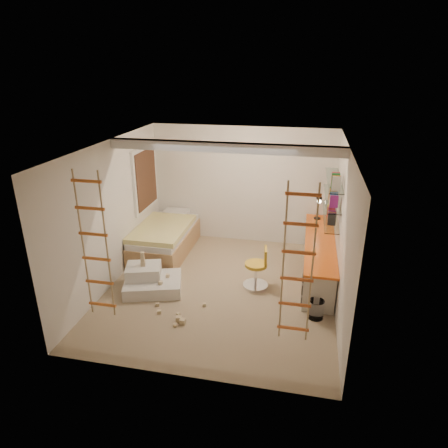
% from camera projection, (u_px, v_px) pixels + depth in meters
% --- Properties ---
extents(floor, '(4.50, 4.50, 0.00)m').
position_uv_depth(floor, '(221.00, 288.00, 7.27)').
color(floor, '#927C5E').
rests_on(floor, ground).
extents(ceiling_beam, '(4.00, 0.18, 0.16)m').
position_uv_depth(ceiling_beam, '(224.00, 147.00, 6.61)').
color(ceiling_beam, white).
rests_on(ceiling_beam, ceiling).
extents(window_frame, '(0.06, 1.15, 1.35)m').
position_uv_depth(window_frame, '(145.00, 179.00, 8.43)').
color(window_frame, white).
rests_on(window_frame, wall_left).
extents(window_blind, '(0.02, 1.00, 1.20)m').
position_uv_depth(window_blind, '(146.00, 179.00, 8.43)').
color(window_blind, '#4C2D1E').
rests_on(window_blind, window_frame).
extents(rope_ladder_left, '(0.41, 0.04, 2.13)m').
position_uv_depth(rope_ladder_left, '(95.00, 247.00, 5.38)').
color(rope_ladder_left, orange).
rests_on(rope_ladder_left, ceiling).
extents(rope_ladder_right, '(0.41, 0.04, 2.13)m').
position_uv_depth(rope_ladder_right, '(298.00, 266.00, 4.86)').
color(rope_ladder_right, '#D35024').
rests_on(rope_ladder_right, ceiling).
extents(waste_bin, '(0.25, 0.25, 0.31)m').
position_uv_depth(waste_bin, '(316.00, 309.00, 6.38)').
color(waste_bin, white).
rests_on(waste_bin, floor).
extents(desk, '(0.56, 2.80, 0.75)m').
position_uv_depth(desk, '(318.00, 257.00, 7.58)').
color(desk, orange).
rests_on(desk, floor).
extents(shelves, '(0.25, 1.80, 0.71)m').
position_uv_depth(shelves, '(332.00, 198.00, 7.38)').
color(shelves, white).
rests_on(shelves, wall_right).
extents(bed, '(1.02, 2.00, 0.69)m').
position_uv_depth(bed, '(165.00, 238.00, 8.54)').
color(bed, '#AD7F51').
rests_on(bed, floor).
extents(task_lamp, '(0.14, 0.36, 0.57)m').
position_uv_depth(task_lamp, '(319.00, 204.00, 8.18)').
color(task_lamp, black).
rests_on(task_lamp, desk).
extents(swivel_chair, '(0.52, 0.52, 0.78)m').
position_uv_depth(swivel_chair, '(257.00, 273.00, 7.23)').
color(swivel_chair, gold).
rests_on(swivel_chair, floor).
extents(play_platform, '(1.17, 1.03, 0.44)m').
position_uv_depth(play_platform, '(150.00, 281.00, 7.19)').
color(play_platform, silver).
rests_on(play_platform, floor).
extents(toy_blocks, '(1.34, 1.14, 0.71)m').
position_uv_depth(toy_blocks, '(162.00, 292.00, 6.75)').
color(toy_blocks, '#CCB284').
rests_on(toy_blocks, floor).
extents(books, '(0.14, 0.70, 0.92)m').
position_uv_depth(books, '(333.00, 191.00, 7.33)').
color(books, '#262626').
rests_on(books, shelves).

